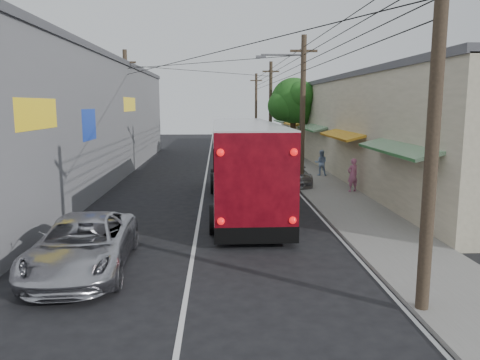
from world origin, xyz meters
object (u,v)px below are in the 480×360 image
object	(u,v)px
parked_car_far	(257,151)
pedestrian_near	(353,175)
parked_suv	(285,171)
jeepney	(83,245)
parked_car_mid	(266,156)
coach_bus	(243,163)
pedestrian_far	(321,163)

from	to	relation	value
parked_car_far	pedestrian_near	distance (m)	15.70
parked_suv	pedestrian_near	world-z (taller)	pedestrian_near
jeepney	parked_car_far	world-z (taller)	jeepney
parked_car_mid	parked_car_far	xyz separation A→B (m)	(-0.32, 4.35, -0.12)
jeepney	parked_suv	xyz separation A→B (m)	(7.50, 13.73, 0.00)
coach_bus	parked_car_far	size ratio (longest dim) A/B	3.21
coach_bus	jeepney	size ratio (longest dim) A/B	2.43
coach_bus	jeepney	distance (m)	9.50
jeepney	parked_car_far	distance (m)	26.90
jeepney	pedestrian_far	distance (m)	19.11
pedestrian_near	pedestrian_far	size ratio (longest dim) A/B	1.07
coach_bus	pedestrian_far	bearing A→B (deg)	56.34
parked_car_far	jeepney	bearing A→B (deg)	-110.64
jeepney	pedestrian_far	xyz separation A→B (m)	(10.09, 16.23, 0.17)
pedestrian_far	jeepney	bearing A→B (deg)	67.69
coach_bus	pedestrian_near	size ratio (longest dim) A/B	7.64
parked_car_far	pedestrian_far	distance (m)	10.28
coach_bus	parked_suv	distance (m)	6.34
coach_bus	pedestrian_far	world-z (taller)	coach_bus
parked_car_far	pedestrian_far	world-z (taller)	pedestrian_far
parked_car_mid	parked_car_far	size ratio (longest dim) A/B	1.14
parked_car_far	parked_suv	bearing A→B (deg)	-93.00
parked_car_far	coach_bus	bearing A→B (deg)	-102.47
pedestrian_near	jeepney	bearing A→B (deg)	22.38
coach_bus	jeepney	xyz separation A→B (m)	(-4.80, -8.11, -1.18)
pedestrian_far	parked_car_far	bearing A→B (deg)	-62.41
parked_car_mid	pedestrian_far	xyz separation A→B (m)	(2.86, -5.42, 0.13)
jeepney	pedestrian_far	size ratio (longest dim) A/B	3.37
parked_car_mid	parked_car_far	distance (m)	4.37
coach_bus	parked_car_far	distance (m)	18.06
parked_suv	parked_car_far	size ratio (longest dim) A/B	1.27
parked_suv	pedestrian_near	distance (m)	4.25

